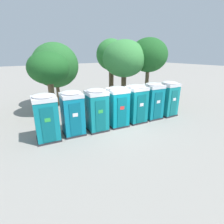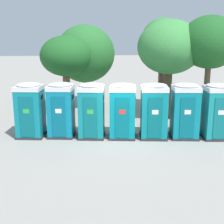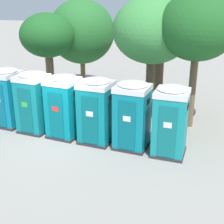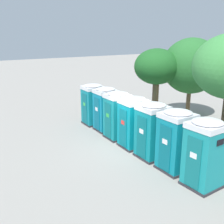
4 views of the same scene
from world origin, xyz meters
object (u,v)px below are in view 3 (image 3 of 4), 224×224
at_px(portapotty_2, 34,102).
at_px(street_tree_4, 152,31).
at_px(street_tree_2, 82,32).
at_px(portapotty_3, 64,106).
at_px(portapotty_1, 7,97).
at_px(portapotty_5, 132,115).
at_px(portapotty_6, 170,121).
at_px(street_tree_3, 198,27).
at_px(street_tree_0, 162,22).
at_px(portapotty_4, 96,111).
at_px(street_tree_1, 48,36).

relative_size(portapotty_2, street_tree_4, 0.46).
bearing_deg(street_tree_2, portapotty_3, -76.98).
xyz_separation_m(portapotty_1, portapotty_5, (5.64, -0.79, -0.00)).
distance_m(portapotty_6, street_tree_3, 4.17).
height_order(portapotty_1, portapotty_2, same).
bearing_deg(street_tree_0, street_tree_4, -95.01).
bearing_deg(portapotty_2, street_tree_3, 18.84).
relative_size(portapotty_4, street_tree_3, 0.45).
height_order(portapotty_2, portapotty_6, same).
distance_m(street_tree_2, street_tree_3, 7.81).
distance_m(portapotty_3, street_tree_2, 7.18).
bearing_deg(street_tree_0, portapotty_5, -93.63).
xyz_separation_m(portapotty_4, street_tree_4, (1.59, 3.35, 2.68)).
bearing_deg(street_tree_4, portapotty_2, -145.82).
distance_m(portapotty_5, street_tree_1, 7.69).
relative_size(street_tree_1, street_tree_2, 0.87).
relative_size(portapotty_3, portapotty_5, 1.00).
distance_m(portapotty_4, portapotty_6, 2.85).
bearing_deg(street_tree_2, street_tree_4, -37.59).
height_order(street_tree_0, street_tree_1, street_tree_0).
distance_m(portapotty_2, street_tree_4, 5.97).
distance_m(portapotty_1, street_tree_4, 6.95).
height_order(portapotty_1, portapotty_3, same).
relative_size(street_tree_0, street_tree_2, 1.07).
height_order(portapotty_3, street_tree_2, street_tree_2).
bearing_deg(street_tree_4, street_tree_2, 142.41).
distance_m(portapotty_3, portapotty_4, 1.42).
relative_size(portapotty_1, street_tree_4, 0.46).
bearing_deg(portapotty_5, portapotty_6, -8.73).
bearing_deg(portapotty_6, portapotty_4, 172.79).
height_order(portapotty_5, street_tree_4, street_tree_4).
bearing_deg(street_tree_1, street_tree_0, 6.87).
height_order(street_tree_1, street_tree_3, street_tree_3).
xyz_separation_m(portapotty_3, street_tree_4, (3.00, 3.17, 2.68)).
distance_m(portapotty_4, portapotty_5, 1.42).
bearing_deg(street_tree_3, street_tree_0, 120.07).
bearing_deg(portapotty_4, portapotty_5, -5.69).
bearing_deg(street_tree_0, portapotty_3, -121.06).
distance_m(portapotty_4, street_tree_1, 6.64).
bearing_deg(portapotty_5, street_tree_3, 52.03).
bearing_deg(portapotty_2, portapotty_1, 168.19).
distance_m(portapotty_1, street_tree_0, 8.22).
distance_m(portapotty_1, street_tree_1, 4.63).
height_order(street_tree_0, street_tree_3, street_tree_0).
relative_size(portapotty_1, street_tree_3, 0.45).
distance_m(portapotty_2, portapotty_3, 1.42).
xyz_separation_m(portapotty_2, street_tree_0, (4.60, 5.11, 2.91)).
bearing_deg(portapotty_4, street_tree_2, 113.33).
relative_size(portapotty_3, street_tree_1, 0.55).
bearing_deg(portapotty_5, portapotty_4, 174.31).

